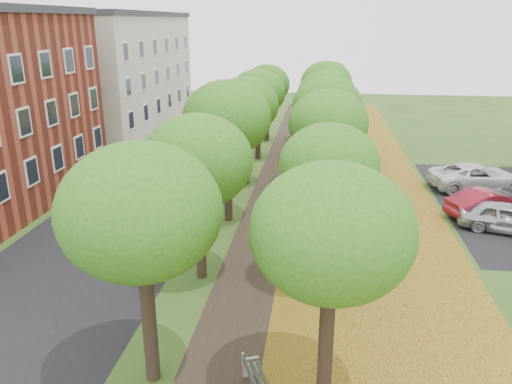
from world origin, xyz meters
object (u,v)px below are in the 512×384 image
(bench, at_px, (257,382))
(car_red, at_px, (489,204))
(car_silver, at_px, (506,217))
(car_white, at_px, (477,177))
(car_grey, at_px, (505,204))

(bench, xyz_separation_m, car_red, (10.19, 14.40, 0.31))
(car_silver, distance_m, car_red, 1.87)
(car_red, relative_size, car_white, 0.80)
(car_white, bearing_deg, bench, 138.44)
(car_silver, height_order, car_red, car_red)
(car_silver, distance_m, car_white, 6.51)
(bench, relative_size, car_red, 0.40)
(car_red, xyz_separation_m, car_white, (0.69, 4.65, 0.04))
(bench, bearing_deg, car_grey, -60.23)
(car_grey, xyz_separation_m, car_white, (-0.22, 4.29, 0.13))
(car_grey, distance_m, car_white, 4.30)
(bench, bearing_deg, car_red, -58.55)
(car_grey, relative_size, car_white, 0.79)
(car_silver, bearing_deg, bench, 157.30)
(bench, relative_size, car_grey, 0.40)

